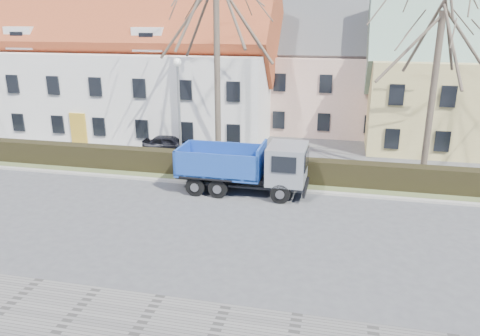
% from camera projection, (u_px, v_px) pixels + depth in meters
% --- Properties ---
extents(ground, '(120.00, 120.00, 0.00)m').
position_uv_depth(ground, '(212.00, 222.00, 20.79)').
color(ground, '#48484B').
extents(curb_far, '(80.00, 0.30, 0.12)m').
position_uv_depth(curb_far, '(235.00, 186.00, 25.04)').
color(curb_far, '#A6A299').
rests_on(curb_far, ground).
extents(grass_strip, '(80.00, 3.00, 0.10)m').
position_uv_depth(grass_strip, '(242.00, 176.00, 26.53)').
color(grass_strip, '#525F35').
rests_on(grass_strip, ground).
extents(hedge, '(60.00, 0.90, 1.30)m').
position_uv_depth(hedge, '(241.00, 167.00, 26.15)').
color(hedge, black).
rests_on(hedge, ground).
extents(building_white, '(26.80, 10.80, 9.50)m').
position_uv_depth(building_white, '(108.00, 69.00, 36.88)').
color(building_white, silver).
rests_on(building_white, ground).
extents(building_pink, '(10.80, 8.80, 8.00)m').
position_uv_depth(building_pink, '(328.00, 78.00, 37.27)').
color(building_pink, '#CFA493').
rests_on(building_pink, ground).
extents(tree_1, '(9.20, 9.20, 12.65)m').
position_uv_depth(tree_1, '(217.00, 59.00, 27.14)').
color(tree_1, '#4E4236').
rests_on(tree_1, ground).
extents(tree_2, '(8.00, 8.00, 11.00)m').
position_uv_depth(tree_2, '(434.00, 80.00, 24.88)').
color(tree_2, '#4E4236').
rests_on(tree_2, ground).
extents(dump_truck, '(6.93, 2.63, 2.76)m').
position_uv_depth(dump_truck, '(238.00, 166.00, 23.95)').
color(dump_truck, navy).
rests_on(dump_truck, ground).
extents(streetlight, '(0.51, 0.51, 6.57)m').
position_uv_depth(streetlight, '(179.00, 115.00, 27.08)').
color(streetlight, gray).
rests_on(streetlight, ground).
extents(cart_frame, '(0.81, 0.56, 0.67)m').
position_uv_depth(cart_frame, '(187.00, 176.00, 25.67)').
color(cart_frame, silver).
rests_on(cart_frame, ground).
extents(parked_car_a, '(3.71, 1.78, 1.22)m').
position_uv_depth(parked_car_a, '(170.00, 144.00, 31.06)').
color(parked_car_a, black).
rests_on(parked_car_a, ground).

